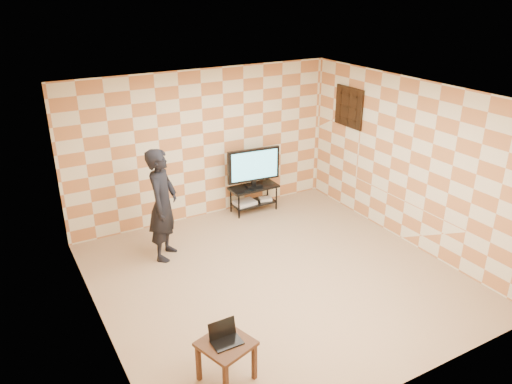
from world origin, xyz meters
TOP-DOWN VIEW (x-y plane):
  - floor at (0.00, 0.00)m, footprint 5.00×5.00m
  - wall_back at (0.00, 2.50)m, footprint 5.00×0.02m
  - wall_front at (0.00, -2.50)m, footprint 5.00×0.02m
  - wall_left at (-2.50, 0.00)m, footprint 0.02×5.00m
  - wall_right at (2.50, 0.00)m, footprint 0.02×5.00m
  - ceiling at (0.00, 0.00)m, footprint 5.00×5.00m
  - wall_art at (2.47, 1.55)m, footprint 0.04×0.72m
  - tv_stand at (0.85, 2.19)m, footprint 0.92×0.41m
  - tv at (0.85, 2.19)m, footprint 1.02×0.22m
  - dvd_player at (0.66, 2.19)m, footprint 0.41×0.30m
  - game_console at (1.09, 2.16)m, footprint 0.27×0.22m
  - side_table at (-1.55, -1.49)m, footprint 0.64×0.64m
  - laptop at (-1.54, -1.45)m, footprint 0.31×0.25m
  - person at (-1.19, 1.39)m, footprint 0.74×0.78m

SIDE VIEW (x-z plane):
  - floor at x=0.00m, z-range 0.00..0.00m
  - game_console at x=1.09m, z-range 0.17..0.23m
  - dvd_player at x=0.66m, z-range 0.17..0.24m
  - tv_stand at x=0.85m, z-range 0.11..0.61m
  - side_table at x=-1.55m, z-range 0.16..0.66m
  - laptop at x=-1.54m, z-range 0.44..0.65m
  - person at x=-1.19m, z-range 0.00..1.79m
  - tv at x=0.85m, z-range 0.54..1.28m
  - wall_back at x=0.00m, z-range 0.00..2.70m
  - wall_front at x=0.00m, z-range 0.00..2.70m
  - wall_left at x=-2.50m, z-range 0.00..2.70m
  - wall_right at x=2.50m, z-range 0.00..2.70m
  - wall_art at x=2.47m, z-range 1.59..2.31m
  - ceiling at x=0.00m, z-range 2.69..2.71m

